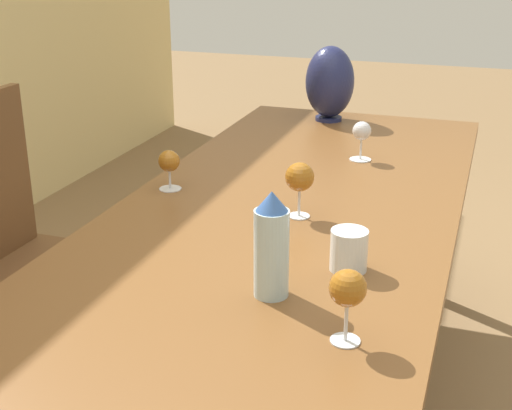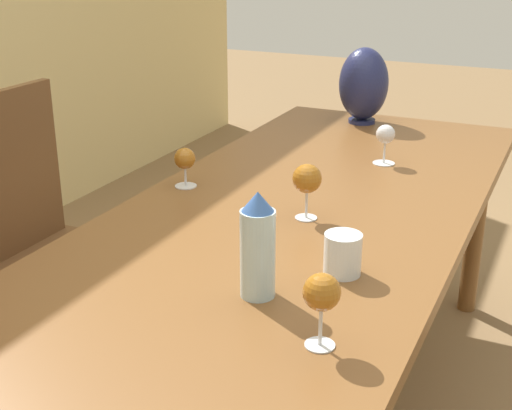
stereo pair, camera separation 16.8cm
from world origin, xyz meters
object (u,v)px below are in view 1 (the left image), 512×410
(vase, at_px, (330,82))
(wine_glass_3, at_px, (348,290))
(wine_glass_1, at_px, (300,178))
(water_bottle, at_px, (271,246))
(wine_glass_2, at_px, (169,162))
(chair_far, at_px, (27,248))
(wine_glass_0, at_px, (362,133))
(water_tumbler, at_px, (349,250))

(vase, height_order, wine_glass_3, vase)
(vase, height_order, wine_glass_1, vase)
(water_bottle, height_order, vase, vase)
(wine_glass_1, height_order, wine_glass_2, wine_glass_1)
(chair_far, bearing_deg, wine_glass_2, -78.39)
(wine_glass_0, distance_m, wine_glass_1, 0.55)
(water_bottle, relative_size, wine_glass_1, 1.53)
(water_tumbler, relative_size, wine_glass_3, 0.65)
(wine_glass_1, bearing_deg, vase, 9.17)
(wine_glass_0, height_order, wine_glass_3, wine_glass_3)
(water_tumbler, relative_size, chair_far, 0.09)
(wine_glass_3, bearing_deg, water_bottle, 55.16)
(water_tumbler, xyz_separation_m, wine_glass_2, (0.35, 0.60, 0.03))
(water_tumbler, xyz_separation_m, wine_glass_3, (-0.30, -0.06, 0.06))
(vase, distance_m, wine_glass_3, 1.65)
(vase, distance_m, chair_far, 1.31)
(water_bottle, distance_m, wine_glass_2, 0.71)
(wine_glass_3, bearing_deg, wine_glass_2, 45.45)
(water_bottle, bearing_deg, chair_far, 65.32)
(water_bottle, bearing_deg, vase, 8.87)
(wine_glass_2, xyz_separation_m, wine_glass_3, (-0.65, -0.66, 0.02))
(vase, bearing_deg, chair_far, 145.99)
(vase, height_order, chair_far, vase)
(wine_glass_3, bearing_deg, chair_far, 63.51)
(wine_glass_1, xyz_separation_m, wine_glass_3, (-0.56, -0.25, -0.00))
(wine_glass_3, height_order, chair_far, chair_far)
(wine_glass_1, bearing_deg, water_tumbler, -144.94)
(water_tumbler, relative_size, vase, 0.32)
(water_bottle, xyz_separation_m, wine_glass_3, (-0.13, -0.18, -0.00))
(vase, relative_size, wine_glass_1, 1.97)
(wine_glass_2, bearing_deg, water_tumbler, -120.42)
(water_bottle, bearing_deg, wine_glass_1, 8.18)
(water_bottle, bearing_deg, wine_glass_2, 42.38)
(water_tumbler, height_order, vase, vase)
(wine_glass_0, bearing_deg, wine_glass_3, -170.32)
(water_bottle, distance_m, wine_glass_3, 0.22)
(vase, xyz_separation_m, wine_glass_0, (-0.48, -0.22, -0.06))
(wine_glass_0, bearing_deg, wine_glass_1, 174.10)
(water_tumbler, xyz_separation_m, vase, (1.30, 0.36, 0.10))
(water_tumbler, height_order, wine_glass_3, wine_glass_3)
(water_bottle, xyz_separation_m, chair_far, (0.43, 0.93, -0.33))
(wine_glass_3, relative_size, chair_far, 0.14)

